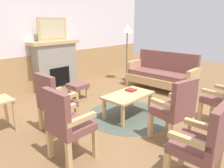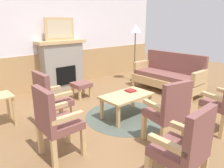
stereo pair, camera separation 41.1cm
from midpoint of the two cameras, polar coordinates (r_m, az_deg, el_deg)
The scene contains 14 objects.
ground_plane at distance 4.16m, azimuth 0.73°, elevation -8.25°, with size 14.00×14.00×0.00m, color olive.
wall_back at distance 5.85m, azimuth -18.92°, elevation 11.43°, with size 7.20×0.14×2.70m.
fireplace at distance 5.73m, azimuth -17.09°, elevation 4.82°, with size 1.30×0.44×1.28m.
framed_picture at distance 5.62m, azimuth -17.89°, elevation 13.90°, with size 0.80×0.04×0.56m.
couch at distance 5.65m, azimuth 11.27°, elevation 2.43°, with size 0.70×1.80×0.98m.
coffee_table at distance 3.96m, azimuth 1.44°, elevation -3.53°, with size 0.96×0.56×0.44m.
round_rug at distance 4.11m, azimuth 1.40°, elevation -8.54°, with size 1.56×1.56×0.01m, color #4C564C.
book_on_table at distance 4.13m, azimuth 2.31°, elevation -1.67°, with size 0.17×0.17×0.03m, color maroon.
footstool at distance 5.01m, azimuth -11.58°, elevation -0.74°, with size 0.40×0.40×0.36m.
armchair_near_fireplace at distance 3.55m, azimuth -18.73°, elevation -4.26°, with size 0.48×0.48×0.98m.
armchair_by_window_left at distance 2.78m, azimuth -16.44°, elevation -9.94°, with size 0.49×0.49×0.98m.
armchair_front_center at distance 3.17m, azimuth 13.36°, elevation -6.34°, with size 0.57×0.57×0.98m.
armchair_corner_left at distance 2.39m, azimuth 18.83°, elevation -14.80°, with size 0.49×0.49×0.98m.
floor_lamp_by_couch at distance 6.34m, azimuth 2.24°, elevation 13.88°, with size 0.36×0.36×1.68m.
Camera 1 is at (-2.96, -2.37, 1.75)m, focal length 33.84 mm.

